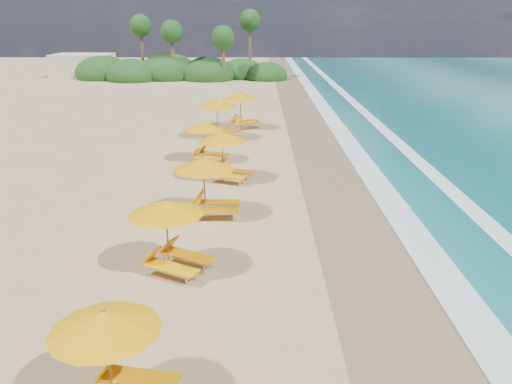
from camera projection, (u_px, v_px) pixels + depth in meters
name	position (u px, v px, depth m)	size (l,w,h in m)	color
ground	(256.00, 223.00, 18.71)	(160.00, 160.00, 0.00)	tan
wet_sand	(364.00, 223.00, 18.69)	(4.00, 160.00, 0.01)	#8F7855
surf_foam	(438.00, 222.00, 18.67)	(4.00, 160.00, 0.01)	white
station_2	(116.00, 353.00, 9.55)	(2.57, 2.46, 2.15)	olive
station_3	(172.00, 231.00, 14.78)	(3.01, 3.01, 2.27)	olive
station_4	(209.00, 183.00, 18.98)	(2.53, 2.33, 2.34)	olive
station_5	(226.00, 153.00, 23.15)	(3.01, 2.97, 2.33)	olive
station_6	(206.00, 139.00, 26.25)	(2.77, 2.73, 2.14)	olive
station_7	(220.00, 116.00, 31.33)	(3.34, 3.34, 2.50)	olive
station_8	(243.00, 108.00, 34.20)	(3.20, 3.16, 2.48)	olive
treeline	(176.00, 71.00, 61.45)	(25.80, 8.80, 9.74)	#163D14
beach_building	(83.00, 65.00, 63.73)	(7.00, 5.00, 2.80)	beige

